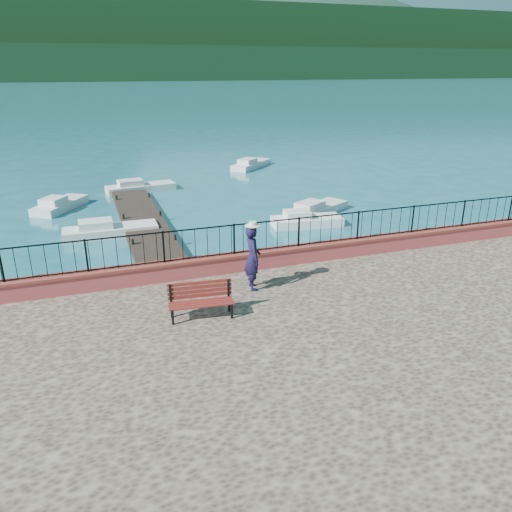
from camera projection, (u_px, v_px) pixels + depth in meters
ground at (287, 362)px, 13.20m from camera, size 2000.00×2000.00×0.00m
parapet at (243, 261)px, 15.93m from camera, size 28.00×0.46×0.58m
railing at (243, 239)px, 15.66m from camera, size 27.00×0.05×0.95m
dock at (147, 232)px, 23.10m from camera, size 2.00×16.00×0.30m
far_forest at (77, 63)px, 274.50m from camera, size 900.00×60.00×18.00m
foothills at (73, 42)px, 322.77m from camera, size 900.00×120.00×44.00m
companion_hill at (276, 73)px, 575.12m from camera, size 448.00×384.00×180.00m
park_bench at (201, 307)px, 12.90m from camera, size 1.72×0.73×0.93m
person at (253, 258)px, 14.35m from camera, size 0.53×0.74×1.92m
hat at (253, 224)px, 13.98m from camera, size 0.44×0.44×0.12m
boat_0 at (110, 227)px, 22.93m from camera, size 4.22×1.31×0.80m
boat_1 at (307, 218)px, 24.37m from camera, size 3.54×1.72×0.80m
boat_2 at (317, 206)px, 26.30m from camera, size 4.25×3.15×0.80m
boat_3 at (60, 202)px, 27.18m from camera, size 3.04×3.74×0.80m
boat_4 at (141, 185)px, 31.10m from camera, size 4.32×1.82×0.80m
boat_5 at (251, 162)px, 38.43m from camera, size 3.95×3.80×0.80m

